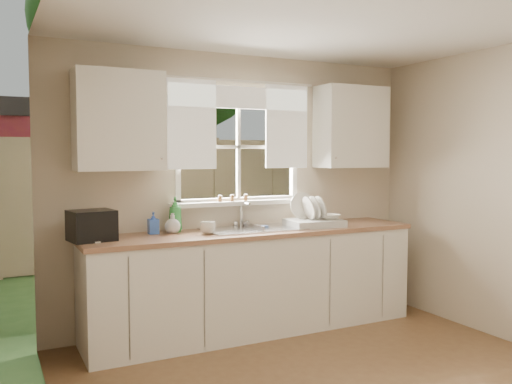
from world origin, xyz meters
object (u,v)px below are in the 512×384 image
soap_bottle_a (175,215)px  dish_rack (314,220)px  black_appliance (92,225)px  cup (208,228)px

soap_bottle_a → dish_rack: bearing=8.7°
black_appliance → cup: bearing=-13.2°
cup → black_appliance: bearing=176.7°
dish_rack → soap_bottle_a: size_ratio=1.72×
soap_bottle_a → black_appliance: (-0.73, -0.16, -0.03)m
cup → soap_bottle_a: bearing=133.8°
soap_bottle_a → cup: soap_bottle_a is taller
dish_rack → cup: dish_rack is taller
soap_bottle_a → black_appliance: 0.75m
cup → black_appliance: size_ratio=0.40×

